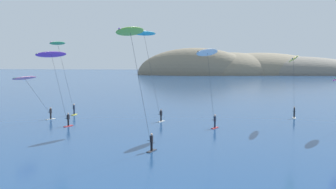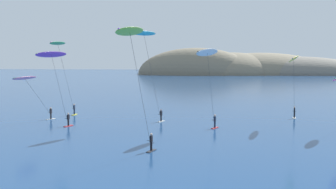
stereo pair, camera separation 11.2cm
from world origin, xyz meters
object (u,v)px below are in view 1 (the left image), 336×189
(kitesurfer_white, at_px, (208,58))
(kitesurfer_pink, at_px, (28,82))
(kitesurfer_green, at_px, (59,51))
(kitesurfer_cyan, at_px, (146,43))
(kitesurfer_lime, at_px, (132,42))
(kitesurfer_purple, at_px, (53,60))
(kitesurfer_yellow, at_px, (294,63))

(kitesurfer_white, relative_size, kitesurfer_pink, 1.16)
(kitesurfer_white, bearing_deg, kitesurfer_green, 162.13)
(kitesurfer_cyan, bearing_deg, kitesurfer_lime, -82.80)
(kitesurfer_green, bearing_deg, kitesurfer_lime, -56.01)
(kitesurfer_green, bearing_deg, kitesurfer_white, -17.87)
(kitesurfer_purple, bearing_deg, kitesurfer_cyan, 25.25)
(kitesurfer_green, distance_m, kitesurfer_pink, 6.72)
(kitesurfer_lime, relative_size, kitesurfer_white, 1.14)
(kitesurfer_pink, bearing_deg, kitesurfer_cyan, 5.89)
(kitesurfer_yellow, bearing_deg, kitesurfer_lime, -125.38)
(kitesurfer_pink, height_order, kitesurfer_yellow, kitesurfer_yellow)
(kitesurfer_lime, bearing_deg, kitesurfer_purple, 131.43)
(kitesurfer_cyan, relative_size, kitesurfer_purple, 1.27)
(kitesurfer_white, bearing_deg, kitesurfer_yellow, 34.21)
(kitesurfer_purple, bearing_deg, kitesurfer_yellow, 16.59)
(kitesurfer_white, relative_size, kitesurfer_yellow, 1.07)
(kitesurfer_lime, xyz_separation_m, kitesurfer_pink, (-17.74, 17.89, -4.39))
(kitesurfer_lime, height_order, kitesurfer_cyan, kitesurfer_cyan)
(kitesurfer_white, bearing_deg, kitesurfer_pink, 175.05)
(kitesurfer_cyan, bearing_deg, kitesurfer_purple, -154.75)
(kitesurfer_pink, xyz_separation_m, kitesurfer_cyan, (15.28, 1.58, 5.08))
(kitesurfer_white, xyz_separation_m, kitesurfer_purple, (-18.45, -1.31, -0.33))
(kitesurfer_green, distance_m, kitesurfer_cyan, 13.18)
(kitesurfer_green, xyz_separation_m, kitesurfer_yellow, (31.79, 0.75, -1.64))
(kitesurfer_cyan, bearing_deg, kitesurfer_yellow, 11.48)
(kitesurfer_green, xyz_separation_m, kitesurfer_white, (20.82, -6.71, -0.94))
(kitesurfer_pink, xyz_separation_m, kitesurfer_purple, (4.88, -3.33, 2.84))
(kitesurfer_cyan, relative_size, kitesurfer_yellow, 1.32)
(kitesurfer_cyan, distance_m, kitesurfer_yellow, 19.59)
(kitesurfer_cyan, bearing_deg, kitesurfer_white, -24.05)
(kitesurfer_green, distance_m, kitesurfer_white, 21.90)
(kitesurfer_white, distance_m, kitesurfer_pink, 23.64)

